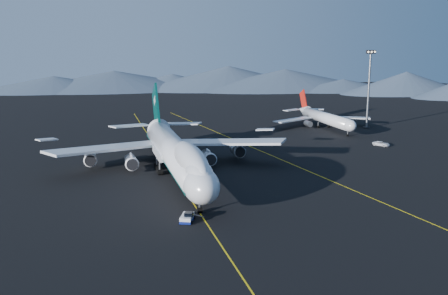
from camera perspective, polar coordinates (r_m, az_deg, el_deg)
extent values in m
plane|color=black|center=(116.64, -5.57, -3.30)|extent=(500.00, 500.00, 0.00)
cube|color=yellow|center=(116.64, -5.57, -3.29)|extent=(0.25, 220.00, 0.01)
cube|color=yellow|center=(133.84, 6.48, -1.35)|extent=(28.08, 198.09, 0.01)
cone|color=#404F62|center=(344.24, -18.89, 7.11)|extent=(100.00, 100.00, 12.00)
cone|color=#404F62|center=(348.50, -5.96, 7.73)|extent=(100.00, 100.00, 12.00)
cone|color=#404F62|center=(344.44, 7.00, 7.65)|extent=(100.00, 100.00, 12.00)
cone|color=#404F62|center=(332.21, 20.08, 6.88)|extent=(100.00, 100.00, 12.00)
cylinder|color=silver|center=(115.32, -5.62, -0.61)|extent=(6.50, 56.00, 6.50)
ellipsoid|color=silver|center=(88.63, -2.63, -4.37)|extent=(6.50, 10.40, 6.50)
ellipsoid|color=silver|center=(97.00, -3.85, -1.44)|extent=(5.13, 25.16, 5.85)
cube|color=black|center=(86.42, -2.35, -3.96)|extent=(3.60, 1.61, 1.29)
cone|color=silver|center=(147.27, -7.75, 2.36)|extent=(6.50, 12.00, 6.50)
cube|color=#043B36|center=(116.48, -5.70, -0.94)|extent=(6.24, 60.00, 1.10)
cube|color=silver|center=(120.86, -6.04, -0.58)|extent=(7.50, 13.00, 1.60)
cube|color=silver|center=(125.28, -13.05, -0.06)|extent=(30.62, 23.28, 2.83)
cube|color=silver|center=(129.40, -0.12, 0.62)|extent=(30.62, 23.28, 2.83)
cylinder|color=slate|center=(122.22, -10.57, -1.59)|extent=(2.90, 5.50, 2.90)
cylinder|color=slate|center=(128.26, -15.04, -1.16)|extent=(2.90, 5.50, 2.90)
cylinder|color=slate|center=(125.00, -1.86, -1.09)|extent=(2.90, 5.50, 2.90)
cylinder|color=slate|center=(133.51, 1.47, -0.26)|extent=(2.90, 5.50, 2.90)
cube|color=#043B36|center=(145.56, -7.75, 4.24)|extent=(0.55, 14.11, 15.94)
cube|color=silver|center=(147.95, -10.71, 2.46)|extent=(12.39, 9.47, 0.98)
cube|color=silver|center=(149.77, -4.98, 2.73)|extent=(12.39, 9.47, 0.98)
cylinder|color=black|center=(91.55, -2.80, -7.15)|extent=(0.90, 1.10, 1.10)
cube|color=silver|center=(87.60, -4.23, -7.98)|extent=(3.24, 4.28, 0.96)
cube|color=navy|center=(87.72, -4.23, -8.20)|extent=(3.39, 4.48, 0.44)
cube|color=black|center=(87.37, -4.24, -7.55)|extent=(1.83, 1.83, 0.79)
cylinder|color=silver|center=(184.12, 11.61, 3.28)|extent=(4.02, 33.87, 4.02)
ellipsoid|color=silver|center=(169.34, 14.16, 2.44)|extent=(4.02, 5.63, 4.02)
cone|color=silver|center=(202.07, 9.08, 4.24)|extent=(4.02, 7.41, 4.02)
cube|color=silver|center=(184.60, 7.92, 3.17)|extent=(17.77, 12.00, 0.37)
cube|color=silver|center=(193.76, 13.71, 3.35)|extent=(17.77, 12.00, 0.37)
cylinder|color=slate|center=(184.30, 9.60, 2.70)|extent=(2.01, 3.70, 2.01)
cylinder|color=slate|center=(189.40, 12.81, 2.82)|extent=(2.01, 3.70, 2.01)
cube|color=#B51A10|center=(202.07, 9.06, 5.39)|extent=(0.37, 7.22, 8.53)
imported|color=silver|center=(157.52, 17.54, 0.42)|extent=(4.70, 5.46, 1.39)
cylinder|color=black|center=(189.58, 15.97, 2.21)|extent=(2.60, 2.60, 0.43)
cylinder|color=slate|center=(187.93, 16.20, 6.22)|extent=(0.76, 0.76, 27.08)
cube|color=black|center=(187.21, 16.44, 10.44)|extent=(3.47, 0.87, 1.30)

